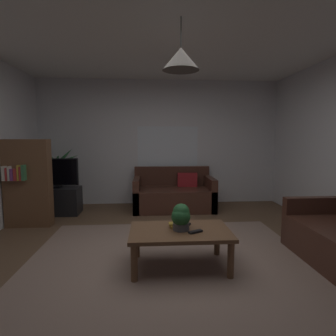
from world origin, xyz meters
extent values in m
cube|color=brown|center=(0.00, 0.00, -0.01)|extent=(5.07, 5.64, 0.02)
cube|color=gray|center=(0.00, -0.20, 0.00)|extent=(3.30, 3.10, 0.01)
cube|color=silver|center=(0.00, 2.85, 1.32)|extent=(5.19, 0.06, 2.64)
cube|color=white|center=(0.00, 0.00, 2.65)|extent=(5.07, 5.64, 0.02)
cube|color=white|center=(0.17, 2.82, 1.10)|extent=(1.29, 0.01, 1.12)
cube|color=#47281E|center=(0.25, 2.27, 0.21)|extent=(1.57, 0.89, 0.42)
cube|color=#47281E|center=(0.25, 2.66, 0.62)|extent=(1.57, 0.12, 0.40)
cube|color=#47281E|center=(-0.48, 2.27, 0.32)|extent=(0.12, 0.89, 0.64)
cube|color=#47281E|center=(0.97, 2.27, 0.32)|extent=(0.12, 0.89, 0.64)
cube|color=maroon|center=(0.55, 2.48, 0.56)|extent=(0.41, 0.14, 0.28)
cube|color=#47281E|center=(1.99, 0.36, 0.32)|extent=(0.89, 0.12, 0.64)
cube|color=brown|center=(0.10, -0.17, 0.40)|extent=(1.09, 0.68, 0.04)
cylinder|color=brown|center=(-0.39, -0.45, 0.19)|extent=(0.07, 0.07, 0.38)
cylinder|color=brown|center=(0.59, -0.45, 0.19)|extent=(0.07, 0.07, 0.38)
cylinder|color=brown|center=(-0.39, 0.11, 0.19)|extent=(0.07, 0.07, 0.38)
cylinder|color=brown|center=(0.59, 0.11, 0.19)|extent=(0.07, 0.07, 0.38)
cube|color=gold|center=(0.07, -0.07, 0.43)|extent=(0.16, 0.14, 0.02)
cube|color=gold|center=(0.06, -0.08, 0.46)|extent=(0.16, 0.10, 0.02)
cube|color=black|center=(0.25, -0.28, 0.43)|extent=(0.17, 0.12, 0.02)
cube|color=black|center=(0.18, -0.06, 0.43)|extent=(0.12, 0.16, 0.02)
cylinder|color=#4C4C51|center=(0.11, -0.18, 0.46)|extent=(0.18, 0.18, 0.08)
sphere|color=#235B2D|center=(0.11, -0.19, 0.57)|extent=(0.21, 0.21, 0.21)
sphere|color=#235B2D|center=(0.11, -0.18, 0.62)|extent=(0.18, 0.18, 0.18)
cube|color=black|center=(-1.99, 2.07, 0.25)|extent=(0.90, 0.44, 0.50)
cube|color=black|center=(-1.99, 2.05, 0.80)|extent=(0.88, 0.05, 0.50)
cube|color=black|center=(-1.99, 2.02, 0.80)|extent=(0.84, 0.00, 0.46)
cube|color=black|center=(-1.99, 2.05, 0.52)|extent=(0.24, 0.16, 0.04)
cylinder|color=beige|center=(-2.08, 2.52, 0.15)|extent=(0.32, 0.32, 0.30)
cylinder|color=brown|center=(-2.08, 2.52, 0.60)|extent=(0.05, 0.05, 0.60)
cone|color=#235B2D|center=(-1.87, 2.53, 0.99)|extent=(0.47, 0.13, 0.27)
cone|color=#235B2D|center=(-1.96, 2.64, 1.04)|extent=(0.33, 0.35, 0.40)
cone|color=#235B2D|center=(-2.13, 2.72, 0.99)|extent=(0.17, 0.44, 0.29)
cone|color=#235B2D|center=(-2.27, 2.58, 1.03)|extent=(0.45, 0.25, 0.36)
cone|color=#235B2D|center=(-2.27, 2.39, 1.03)|extent=(0.44, 0.38, 0.39)
cone|color=#235B2D|center=(-2.10, 2.34, 1.02)|extent=(0.13, 0.41, 0.33)
cone|color=#235B2D|center=(-1.96, 2.38, 0.97)|extent=(0.30, 0.36, 0.29)
cube|color=brown|center=(-2.17, 1.40, 0.70)|extent=(0.70, 0.22, 1.40)
cube|color=beige|center=(-2.44, 1.28, 0.88)|extent=(0.05, 0.16, 0.22)
cube|color=#B22D2D|center=(-2.40, 1.28, 0.87)|extent=(0.03, 0.16, 0.20)
cube|color=beige|center=(-2.37, 1.28, 0.88)|extent=(0.03, 0.16, 0.22)
cube|color=#72387F|center=(-2.32, 1.28, 0.86)|extent=(0.04, 0.16, 0.18)
cube|color=#B22D2D|center=(-2.27, 1.28, 0.86)|extent=(0.05, 0.16, 0.18)
cube|color=gold|center=(-2.23, 1.28, 0.89)|extent=(0.03, 0.16, 0.24)
cube|color=#B22D2D|center=(-2.20, 1.28, 0.88)|extent=(0.03, 0.16, 0.21)
cube|color=#387247|center=(-2.15, 1.28, 0.89)|extent=(0.05, 0.16, 0.24)
cylinder|color=black|center=(0.10, -0.17, 2.49)|extent=(0.01, 0.01, 0.30)
cone|color=#4C4742|center=(0.10, -0.17, 2.22)|extent=(0.38, 0.38, 0.23)
camera|label=1|loc=(-0.23, -3.04, 1.42)|focal=29.16mm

